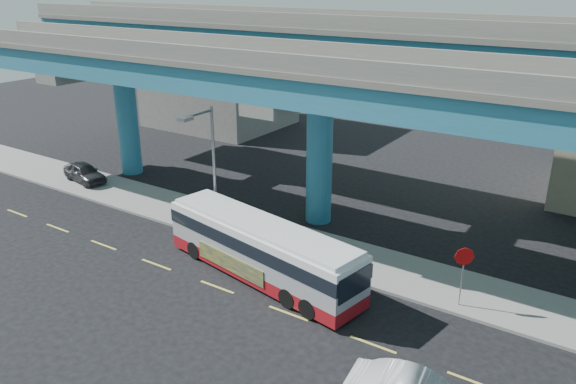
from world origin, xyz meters
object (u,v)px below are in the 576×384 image
Objects in this scene: stop_sign at (464,264)px; transit_bus at (262,248)px; parked_car at (84,172)px; street_lamp at (207,155)px.

transit_bus is at bearing -173.40° from stop_sign.
stop_sign reaches higher than parked_car.
parked_car is 0.56× the size of street_lamp.
stop_sign is at bearing 26.68° from transit_bus.
transit_bus is 9.17m from stop_sign.
street_lamp reaches higher than parked_car.
transit_bus is 4.08× the size of stop_sign.
transit_bus reaches higher than parked_car.
transit_bus is 6.08m from street_lamp.
parked_car is at bearing 167.68° from stop_sign.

